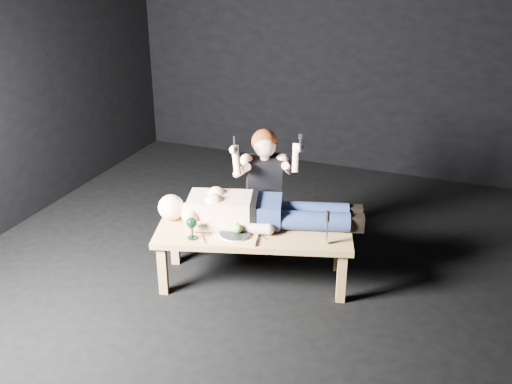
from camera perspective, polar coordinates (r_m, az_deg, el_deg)
ground at (r=4.92m, az=1.33°, el=-7.54°), size 5.00×5.00×0.00m
back_wall at (r=6.69m, az=9.08°, el=14.50°), size 5.00×0.00×5.00m
table at (r=4.68m, az=-0.22°, el=-6.10°), size 1.59×0.96×0.45m
lying_man at (r=4.63m, az=0.46°, el=-1.50°), size 1.55×0.86×0.26m
kneeling_woman at (r=4.98m, az=0.67°, el=0.33°), size 0.86×0.89×1.15m
serving_tray at (r=4.47m, az=-2.03°, el=-4.23°), size 0.39×0.32×0.02m
plate at (r=4.46m, az=-2.04°, el=-4.01°), size 0.27×0.27×0.02m
apple at (r=4.44m, az=-1.78°, el=-3.49°), size 0.07×0.07×0.07m
goblet at (r=4.45m, az=-6.12°, el=-3.45°), size 0.10×0.10×0.17m
fork_flat at (r=4.47m, az=-5.06°, el=-4.41°), size 0.11×0.13×0.01m
knife_flat at (r=4.45m, az=0.04°, el=-4.51°), size 0.03×0.16×0.01m
spoon_flat at (r=4.50m, az=0.48°, el=-4.13°), size 0.13×0.11×0.01m
carving_knife at (r=4.36m, az=6.80°, el=-3.40°), size 0.04×0.05×0.26m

